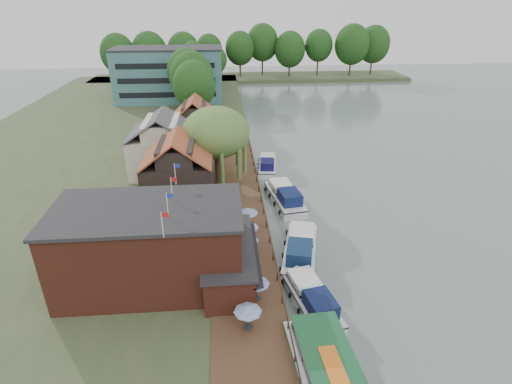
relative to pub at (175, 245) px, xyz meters
name	(u,v)px	position (x,y,z in m)	size (l,w,h in m)	color
ground	(330,273)	(14.00, 1.00, -4.65)	(260.00, 260.00, 0.00)	#576561
land_bank	(101,151)	(-16.00, 36.00, -4.15)	(50.00, 140.00, 1.00)	#384728
quay_deck	(240,216)	(6.00, 11.00, -3.60)	(6.00, 50.00, 0.10)	#47301E
quay_rail	(263,209)	(8.70, 11.50, -3.15)	(0.20, 49.00, 1.00)	black
pub	(175,245)	(0.00, 0.00, 0.00)	(20.00, 11.00, 7.30)	maroon
hotel_block	(169,74)	(-8.00, 71.00, 2.50)	(25.40, 12.40, 12.30)	#38666B
cottage_a	(178,170)	(-1.00, 15.00, 0.60)	(8.60, 7.60, 8.50)	black
cottage_b	(163,143)	(-4.00, 25.00, 0.60)	(9.60, 8.60, 8.50)	beige
cottage_c	(195,124)	(0.00, 34.00, 0.60)	(7.60, 7.60, 8.50)	black
willow	(217,147)	(3.50, 20.00, 1.56)	(8.60, 8.60, 10.43)	#476B2D
umbrella_0	(248,318)	(5.75, -6.65, -2.36)	(2.09, 2.09, 2.38)	navy
umbrella_1	(257,290)	(6.65, -3.57, -2.36)	(2.12, 2.12, 2.38)	navy
umbrella_2	(247,268)	(6.06, -0.61, -2.36)	(2.41, 2.41, 2.38)	#1A4B94
umbrella_3	(248,246)	(6.40, 2.75, -2.36)	(2.05, 2.05, 2.38)	navy
umbrella_4	(249,233)	(6.60, 5.13, -2.36)	(2.06, 2.06, 2.38)	#201A93
umbrella_5	(247,218)	(6.64, 8.14, -2.36)	(2.34, 2.34, 2.38)	navy
cruiser_0	(311,295)	(11.25, -3.22, -3.52)	(3.03, 9.39, 2.26)	silver
cruiser_1	(300,246)	(11.67, 3.91, -3.36)	(3.40, 10.52, 2.57)	white
cruiser_2	(285,194)	(11.85, 15.61, -3.38)	(3.36, 10.40, 2.54)	silver
cruiser_3	(267,163)	(10.90, 26.80, -3.58)	(2.90, 9.00, 2.15)	silver
bank_tree_0	(195,99)	(-0.37, 42.37, 2.89)	(7.40, 7.40, 13.08)	#143811
bank_tree_1	(192,87)	(-1.36, 51.71, 3.15)	(8.56, 8.56, 13.60)	#143811
bank_tree_2	(187,80)	(-2.99, 60.69, 2.97)	(8.41, 8.41, 13.23)	#143811
bank_tree_3	(213,69)	(2.20, 80.47, 2.00)	(6.61, 6.61, 11.30)	#143811
bank_tree_4	(216,66)	(2.98, 88.19, 1.73)	(6.34, 6.34, 10.77)	#143811
bank_tree_5	(194,61)	(-3.48, 94.69, 2.19)	(6.94, 6.94, 11.68)	#143811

